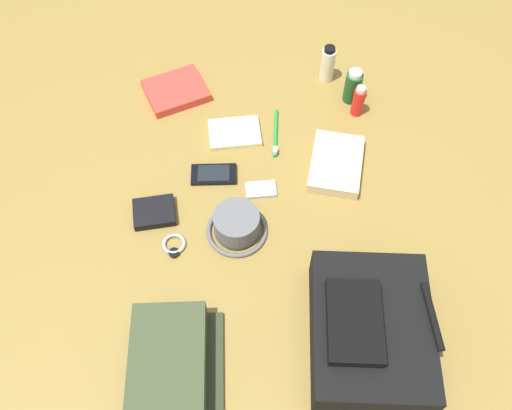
# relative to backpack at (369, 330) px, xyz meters

# --- Properties ---
(ground_plane) EXTENTS (2.64, 2.02, 0.02)m
(ground_plane) POSITION_rel_backpack_xyz_m (-0.37, -0.23, -0.07)
(ground_plane) COLOR olive
(ground_plane) RESTS_ON ground
(backpack) EXTENTS (0.37, 0.31, 0.14)m
(backpack) POSITION_rel_backpack_xyz_m (0.00, 0.00, 0.00)
(backpack) COLOR black
(backpack) RESTS_ON ground_plane
(toiletry_pouch) EXTENTS (0.30, 0.22, 0.08)m
(toiletry_pouch) POSITION_rel_backpack_xyz_m (0.05, -0.45, -0.02)
(toiletry_pouch) COLOR #384228
(toiletry_pouch) RESTS_ON ground_plane
(bucket_hat) EXTENTS (0.16, 0.16, 0.08)m
(bucket_hat) POSITION_rel_backpack_xyz_m (-0.31, -0.28, -0.02)
(bucket_hat) COLOR #5B5B5B
(bucket_hat) RESTS_ON ground_plane
(lotion_bottle) EXTENTS (0.04, 0.04, 0.13)m
(lotion_bottle) POSITION_rel_backpack_xyz_m (-0.85, 0.03, 0.00)
(lotion_bottle) COLOR beige
(lotion_bottle) RESTS_ON ground_plane
(shampoo_bottle) EXTENTS (0.05, 0.05, 0.11)m
(shampoo_bottle) POSITION_rel_backpack_xyz_m (-0.76, 0.10, -0.00)
(shampoo_bottle) COLOR #19471E
(shampoo_bottle) RESTS_ON ground_plane
(sunscreen_spray) EXTENTS (0.04, 0.04, 0.11)m
(sunscreen_spray) POSITION_rel_backpack_xyz_m (-0.70, 0.10, -0.01)
(sunscreen_spray) COLOR red
(sunscreen_spray) RESTS_ON ground_plane
(paperback_novel) EXTENTS (0.20, 0.22, 0.03)m
(paperback_novel) POSITION_rel_backpack_xyz_m (-0.82, -0.44, -0.05)
(paperback_novel) COLOR red
(paperback_novel) RESTS_ON ground_plane
(cell_phone) EXTENTS (0.07, 0.13, 0.01)m
(cell_phone) POSITION_rel_backpack_xyz_m (-0.50, -0.34, -0.05)
(cell_phone) COLOR black
(cell_phone) RESTS_ON ground_plane
(media_player) EXTENTS (0.05, 0.09, 0.01)m
(media_player) POSITION_rel_backpack_xyz_m (-0.44, -0.21, -0.05)
(media_player) COLOR #B7B7BC
(media_player) RESTS_ON ground_plane
(wristwatch) EXTENTS (0.07, 0.06, 0.01)m
(wristwatch) POSITION_rel_backpack_xyz_m (-0.28, -0.45, -0.05)
(wristwatch) COLOR #99999E
(wristwatch) RESTS_ON ground_plane
(toothbrush) EXTENTS (0.17, 0.03, 0.02)m
(toothbrush) POSITION_rel_backpack_xyz_m (-0.62, -0.15, -0.05)
(toothbrush) COLOR #198C33
(toothbrush) RESTS_ON ground_plane
(wallet) EXTENTS (0.10, 0.12, 0.02)m
(wallet) POSITION_rel_backpack_xyz_m (-0.38, -0.50, -0.05)
(wallet) COLOR black
(wallet) RESTS_ON ground_plane
(notepad) EXTENTS (0.12, 0.15, 0.02)m
(notepad) POSITION_rel_backpack_xyz_m (-0.64, -0.27, -0.05)
(notepad) COLOR beige
(notepad) RESTS_ON ground_plane
(folded_towel) EXTENTS (0.23, 0.19, 0.04)m
(folded_towel) POSITION_rel_backpack_xyz_m (-0.50, 0.01, -0.04)
(folded_towel) COLOR beige
(folded_towel) RESTS_ON ground_plane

